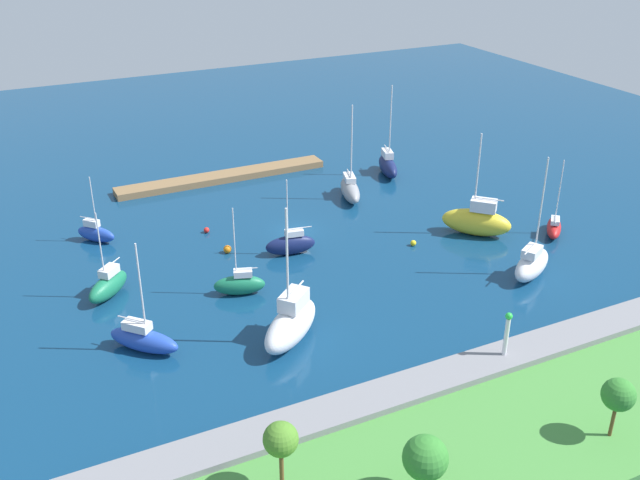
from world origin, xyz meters
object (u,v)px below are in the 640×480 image
at_px(sailboat_yellow_lone_north, 477,221).
at_px(sailboat_blue_by_breakwater, 143,339).
at_px(park_tree_mideast, 425,458).
at_px(sailboat_red_mid_basin, 554,227).
at_px(sailboat_gray_west_end, 350,189).
at_px(sailboat_white_inner_mooring, 532,264).
at_px(sailboat_blue_off_beacon, 96,233).
at_px(mooring_buoy_orange, 227,249).
at_px(sailboat_navy_lone_south, 388,165).
at_px(pier_dock, 223,177).
at_px(sailboat_green_near_pier, 240,284).
at_px(sailboat_green_east_end, 108,285).
at_px(park_tree_west, 618,395).
at_px(sailboat_white_far_north, 291,323).
at_px(harbor_beacon, 507,331).
at_px(mooring_buoy_yellow, 413,243).
at_px(mooring_buoy_red, 207,230).
at_px(park_tree_center, 281,440).
at_px(sailboat_navy_outer_mooring, 291,244).

xyz_separation_m(sailboat_yellow_lone_north, sailboat_blue_by_breakwater, (37.74, 5.92, -0.59)).
relative_size(park_tree_mideast, sailboat_red_mid_basin, 0.51).
bearing_deg(sailboat_gray_west_end, sailboat_white_inner_mooring, 32.51).
height_order(park_tree_mideast, sailboat_blue_off_beacon, sailboat_blue_off_beacon).
height_order(sailboat_blue_by_breakwater, mooring_buoy_orange, sailboat_blue_by_breakwater).
relative_size(park_tree_mideast, mooring_buoy_orange, 5.10).
relative_size(sailboat_navy_lone_south, sailboat_blue_by_breakwater, 1.23).
height_order(pier_dock, sailboat_green_near_pier, sailboat_green_near_pier).
bearing_deg(sailboat_green_east_end, park_tree_west, 82.10).
bearing_deg(sailboat_yellow_lone_north, sailboat_green_east_end, 39.97).
height_order(sailboat_white_far_north, sailboat_green_near_pier, sailboat_white_far_north).
relative_size(harbor_beacon, sailboat_white_far_north, 0.31).
xyz_separation_m(harbor_beacon, sailboat_white_far_north, (13.08, -11.10, -2.01)).
bearing_deg(sailboat_white_inner_mooring, sailboat_white_far_north, 151.23).
distance_m(sailboat_green_east_end, mooring_buoy_yellow, 31.15).
bearing_deg(sailboat_red_mid_basin, park_tree_west, -173.69).
relative_size(park_tree_west, sailboat_white_far_north, 0.37).
height_order(sailboat_gray_west_end, mooring_buoy_red, sailboat_gray_west_end).
xyz_separation_m(sailboat_white_inner_mooring, mooring_buoy_red, (25.19, -23.33, -1.07)).
height_order(pier_dock, sailboat_blue_off_beacon, sailboat_blue_off_beacon).
xyz_separation_m(park_tree_mideast, sailboat_yellow_lone_north, (-26.66, -29.96, -2.26)).
relative_size(sailboat_blue_off_beacon, sailboat_white_far_north, 0.61).
relative_size(sailboat_yellow_lone_north, sailboat_green_near_pier, 1.31).
distance_m(sailboat_blue_off_beacon, sailboat_green_near_pier, 19.87).
bearing_deg(pier_dock, sailboat_green_east_end, 50.83).
bearing_deg(sailboat_green_near_pier, sailboat_green_east_end, -5.20).
bearing_deg(sailboat_blue_by_breakwater, mooring_buoy_red, 106.09).
bearing_deg(sailboat_white_far_north, park_tree_west, 82.91).
bearing_deg(mooring_buoy_yellow, sailboat_gray_west_end, -90.52).
bearing_deg(park_tree_mideast, mooring_buoy_yellow, -121.89).
relative_size(harbor_beacon, sailboat_navy_lone_south, 0.31).
bearing_deg(sailboat_red_mid_basin, sailboat_white_far_north, 142.92).
xyz_separation_m(pier_dock, sailboat_green_near_pier, (8.22, 28.52, 0.63)).
distance_m(park_tree_mideast, sailboat_white_far_north, 20.17).
height_order(park_tree_mideast, mooring_buoy_orange, park_tree_mideast).
xyz_separation_m(sailboat_navy_lone_south, sailboat_white_far_north, (27.22, 29.94, 0.38)).
distance_m(sailboat_navy_lone_south, sailboat_blue_off_beacon, 38.42).
relative_size(park_tree_center, sailboat_gray_west_end, 0.41).
distance_m(park_tree_west, sailboat_white_inner_mooring, 24.10).
height_order(sailboat_red_mid_basin, sailboat_white_inner_mooring, sailboat_white_inner_mooring).
bearing_deg(mooring_buoy_yellow, mooring_buoy_red, -34.25).
distance_m(sailboat_blue_off_beacon, sailboat_navy_outer_mooring, 21.08).
relative_size(park_tree_mideast, mooring_buoy_red, 6.88).
bearing_deg(park_tree_center, park_tree_mideast, 149.16).
xyz_separation_m(sailboat_red_mid_basin, sailboat_white_inner_mooring, (8.58, 6.28, 0.48)).
bearing_deg(sailboat_red_mid_basin, park_tree_mideast, 170.07).
bearing_deg(sailboat_blue_off_beacon, sailboat_red_mid_basin, 23.26).
height_order(harbor_beacon, sailboat_blue_by_breakwater, sailboat_blue_by_breakwater).
height_order(park_tree_west, sailboat_white_far_north, sailboat_white_far_north).
distance_m(harbor_beacon, sailboat_navy_outer_mooring, 26.55).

